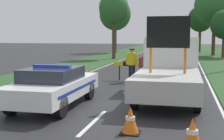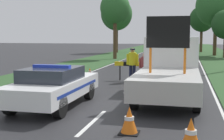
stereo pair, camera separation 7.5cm
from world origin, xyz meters
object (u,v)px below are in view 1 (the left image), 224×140
(roadside_tree_mid_right, at_px, (115,14))
(traffic_cone_near_police, at_px, (192,134))
(traffic_cone_behind_barrier, at_px, (89,72))
(traffic_cone_near_truck, at_px, (68,82))
(police_officer, at_px, (132,62))
(work_truck, at_px, (170,68))
(police_car, at_px, (54,86))
(queued_car_van_white, at_px, (181,48))
(road_barrier, at_px, (141,65))
(traffic_cone_centre_front, at_px, (75,76))
(roadside_tree_mid_left, at_px, (114,8))
(queued_car_sedan_silver, at_px, (177,61))
(traffic_cone_lane_edge, at_px, (130,120))
(queued_car_sedan_black, at_px, (178,51))
(queued_car_wagon_maroon, at_px, (178,55))
(pedestrian_civilian, at_px, (144,66))
(roadside_tree_far_left, at_px, (200,19))
(roadside_tree_near_left, at_px, (215,6))
(roadside_tree_near_right, at_px, (224,25))

(roadside_tree_mid_right, bearing_deg, traffic_cone_near_police, -74.79)
(traffic_cone_behind_barrier, bearing_deg, traffic_cone_near_truck, -85.19)
(police_officer, bearing_deg, work_truck, 143.55)
(police_car, distance_m, queued_car_van_white, 31.66)
(road_barrier, xyz_separation_m, traffic_cone_behind_barrier, (-3.40, 1.37, -0.61))
(road_barrier, height_order, traffic_cone_centre_front, road_barrier)
(roadside_tree_mid_left, bearing_deg, queued_car_sedan_silver, -56.90)
(police_officer, distance_m, roadside_tree_mid_right, 28.25)
(traffic_cone_centre_front, xyz_separation_m, traffic_cone_behind_barrier, (0.01, 2.49, -0.06))
(traffic_cone_behind_barrier, xyz_separation_m, traffic_cone_lane_edge, (4.42, -10.60, 0.10))
(police_car, relative_size, queued_car_sedan_black, 1.03)
(police_car, height_order, queued_car_wagon_maroon, queued_car_wagon_maroon)
(queued_car_van_white, height_order, roadside_tree_mid_left, roadside_tree_mid_left)
(pedestrian_civilian, bearing_deg, roadside_tree_mid_right, 112.48)
(work_truck, distance_m, traffic_cone_centre_front, 5.93)
(traffic_cone_centre_front, xyz_separation_m, traffic_cone_near_truck, (0.39, -2.05, 0.01))
(traffic_cone_behind_barrier, height_order, queued_car_wagon_maroon, queued_car_wagon_maroon)
(roadside_tree_far_left, bearing_deg, roadside_tree_near_left, -80.40)
(roadside_tree_mid_left, bearing_deg, roadside_tree_near_right, 20.97)
(road_barrier, bearing_deg, police_officer, -130.52)
(pedestrian_civilian, bearing_deg, queued_car_sedan_silver, 80.93)
(traffic_cone_near_police, relative_size, queued_car_wagon_maroon, 0.17)
(traffic_cone_behind_barrier, height_order, queued_car_van_white, queued_car_van_white)
(roadside_tree_mid_left, bearing_deg, roadside_tree_far_left, 59.64)
(work_truck, bearing_deg, queued_car_van_white, -93.15)
(road_barrier, height_order, police_officer, police_officer)
(queued_car_sedan_black, height_order, roadside_tree_far_left, roadside_tree_far_left)
(roadside_tree_near_left, distance_m, roadside_tree_far_left, 7.91)
(traffic_cone_lane_edge, distance_m, queued_car_wagon_maroon, 19.79)
(roadside_tree_near_left, bearing_deg, traffic_cone_lane_edge, -98.13)
(traffic_cone_near_truck, relative_size, roadside_tree_mid_right, 0.08)
(road_barrier, relative_size, roadside_tree_mid_right, 0.38)
(queued_car_van_white, xyz_separation_m, roadside_tree_mid_left, (-6.76, -9.61, 4.40))
(traffic_cone_lane_edge, xyz_separation_m, roadside_tree_far_left, (3.32, 40.09, 4.47))
(queued_car_sedan_silver, relative_size, roadside_tree_far_left, 0.70)
(police_car, distance_m, pedestrian_civilian, 6.44)
(traffic_cone_centre_front, bearing_deg, police_car, -77.25)
(police_officer, distance_m, traffic_cone_behind_barrier, 3.57)
(pedestrian_civilian, height_order, roadside_tree_mid_left, roadside_tree_mid_left)
(traffic_cone_behind_barrier, relative_size, roadside_tree_near_left, 0.06)
(roadside_tree_mid_left, xyz_separation_m, roadside_tree_far_left, (9.31, 15.90, -0.43))
(police_car, height_order, traffic_cone_behind_barrier, police_car)
(police_officer, height_order, queued_car_van_white, police_officer)
(traffic_cone_centre_front, height_order, queued_car_sedan_black, queued_car_sedan_black)
(police_officer, bearing_deg, roadside_tree_near_left, -82.46)
(queued_car_van_white, xyz_separation_m, roadside_tree_mid_right, (-9.23, 2.01, 4.61))
(work_truck, relative_size, queued_car_sedan_black, 1.37)
(pedestrian_civilian, bearing_deg, police_car, -104.98)
(queued_car_sedan_silver, bearing_deg, work_truck, 89.47)
(road_barrier, bearing_deg, roadside_tree_far_left, 86.66)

